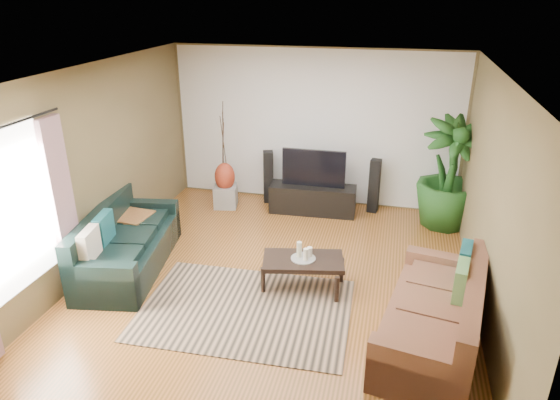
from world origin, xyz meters
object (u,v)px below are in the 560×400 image
(pedestal, at_px, (226,196))
(side_table, at_px, (134,232))
(television, at_px, (314,168))
(speaker_right, at_px, (374,186))
(sofa_left, at_px, (128,240))
(coffee_table, at_px, (303,273))
(vase, at_px, (225,177))
(potted_plant, at_px, (449,174))
(tv_stand, at_px, (313,199))
(sofa_right, at_px, (433,309))
(speaker_left, at_px, (268,177))

(pedestal, xyz_separation_m, side_table, (-0.81, -1.78, 0.08))
(television, xyz_separation_m, pedestal, (-1.54, -0.13, -0.61))
(television, xyz_separation_m, speaker_right, (1.01, 0.27, -0.33))
(sofa_left, xyz_separation_m, pedestal, (0.58, 2.30, -0.23))
(coffee_table, xyz_separation_m, vase, (-1.83, 2.23, 0.35))
(potted_plant, relative_size, side_table, 3.29)
(tv_stand, relative_size, side_table, 2.71)
(coffee_table, distance_m, television, 2.45)
(television, distance_m, vase, 1.56)
(sofa_right, height_order, speaker_right, speaker_right)
(speaker_right, bearing_deg, speaker_left, -171.68)
(speaker_left, distance_m, potted_plant, 3.06)
(sofa_left, distance_m, vase, 2.38)
(sofa_right, bearing_deg, speaker_left, -131.02)
(tv_stand, bearing_deg, television, 87.52)
(coffee_table, bearing_deg, sofa_left, 170.18)
(television, relative_size, potted_plant, 0.60)
(pedestal, relative_size, vase, 0.78)
(sofa_left, xyz_separation_m, potted_plant, (4.28, 2.42, 0.46))
(pedestal, xyz_separation_m, vase, (0.00, 0.00, 0.37))
(television, height_order, pedestal, television)
(pedestal, bearing_deg, tv_stand, 3.99)
(tv_stand, distance_m, speaker_right, 1.07)
(sofa_right, height_order, pedestal, sofa_right)
(potted_plant, xyz_separation_m, side_table, (-4.50, -1.90, -0.62))
(side_table, bearing_deg, sofa_right, -16.01)
(speaker_right, xyz_separation_m, side_table, (-3.35, -2.18, -0.20))
(coffee_table, bearing_deg, potted_plant, 40.25)
(vase, xyz_separation_m, side_table, (-0.81, -1.78, -0.29))
(tv_stand, bearing_deg, sofa_left, -133.85)
(side_table, bearing_deg, television, 39.16)
(tv_stand, distance_m, pedestal, 1.54)
(sofa_left, xyz_separation_m, side_table, (-0.22, 0.52, -0.16))
(sofa_right, height_order, television, television)
(television, xyz_separation_m, speaker_left, (-0.86, 0.27, -0.33))
(pedestal, bearing_deg, sofa_left, -104.25)
(speaker_right, distance_m, side_table, 4.00)
(sofa_left, height_order, potted_plant, potted_plant)
(sofa_left, height_order, coffee_table, sofa_left)
(sofa_right, bearing_deg, pedestal, -121.11)
(tv_stand, bearing_deg, side_table, -143.61)
(coffee_table, xyz_separation_m, speaker_right, (0.71, 2.63, 0.26))
(sofa_right, distance_m, side_table, 4.36)
(potted_plant, bearing_deg, vase, -178.08)
(sofa_right, xyz_separation_m, tv_stand, (-1.85, 3.09, -0.18))
(sofa_right, relative_size, vase, 4.15)
(speaker_left, height_order, potted_plant, potted_plant)
(sofa_right, relative_size, coffee_table, 2.01)
(coffee_table, relative_size, side_table, 1.89)
(tv_stand, height_order, side_table, side_table)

